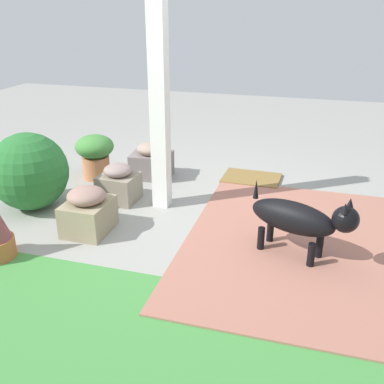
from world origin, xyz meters
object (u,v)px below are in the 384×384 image
at_px(round_shrub, 29,171).
at_px(dog, 300,219).
at_px(stone_planter_mid, 88,211).
at_px(porch_pillar, 160,103).
at_px(doormat, 251,178).
at_px(terracotta_pot_broad, 95,153).
at_px(stone_planter_nearest, 152,161).
at_px(stone_planter_near, 119,184).

distance_m(round_shrub, dog, 2.54).
relative_size(stone_planter_mid, round_shrub, 0.58).
height_order(porch_pillar, dog, porch_pillar).
distance_m(porch_pillar, doormat, 1.55).
height_order(terracotta_pot_broad, doormat, terracotta_pot_broad).
relative_size(round_shrub, terracotta_pot_broad, 1.48).
distance_m(stone_planter_mid, doormat, 2.00).
bearing_deg(terracotta_pot_broad, round_shrub, 75.90).
relative_size(stone_planter_nearest, stone_planter_mid, 1.11).
xyz_separation_m(stone_planter_near, round_shrub, (0.74, 0.38, 0.19)).
bearing_deg(porch_pillar, stone_planter_mid, 58.67).
bearing_deg(stone_planter_near, stone_planter_nearest, -96.15).
xyz_separation_m(stone_planter_near, terracotta_pot_broad, (0.52, -0.51, 0.11)).
distance_m(stone_planter_near, stone_planter_mid, 0.68).
distance_m(porch_pillar, stone_planter_near, 0.95).
relative_size(stone_planter_near, terracotta_pot_broad, 0.78).
bearing_deg(dog, stone_planter_mid, 2.30).
bearing_deg(terracotta_pot_broad, stone_planter_mid, 114.67).
bearing_deg(doormat, terracotta_pot_broad, 14.16).
relative_size(stone_planter_near, dog, 0.47).
distance_m(porch_pillar, dog, 1.63).
height_order(stone_planter_nearest, stone_planter_near, stone_planter_nearest).
bearing_deg(dog, porch_pillar, -25.06).
bearing_deg(round_shrub, stone_planter_nearest, -126.86).
bearing_deg(doormat, stone_planter_mid, 54.14).
height_order(round_shrub, dog, round_shrub).
xyz_separation_m(terracotta_pot_broad, doormat, (-1.71, -0.43, -0.28)).
xyz_separation_m(porch_pillar, stone_planter_nearest, (0.37, -0.69, -0.83)).
height_order(stone_planter_mid, dog, dog).
bearing_deg(stone_planter_mid, porch_pillar, -121.33).
height_order(stone_planter_mid, terracotta_pot_broad, terracotta_pot_broad).
xyz_separation_m(stone_planter_nearest, stone_planter_near, (0.08, 0.71, -0.01)).
distance_m(stone_planter_nearest, round_shrub, 1.38).
xyz_separation_m(porch_pillar, terracotta_pot_broad, (0.97, -0.48, -0.72)).
bearing_deg(stone_planter_near, round_shrub, 27.02).
bearing_deg(porch_pillar, dog, 154.94).
relative_size(round_shrub, doormat, 1.17).
bearing_deg(dog, stone_planter_near, -18.61).
height_order(terracotta_pot_broad, dog, dog).
bearing_deg(porch_pillar, terracotta_pot_broad, -26.57).
bearing_deg(round_shrub, stone_planter_near, -152.98).
height_order(stone_planter_nearest, dog, dog).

